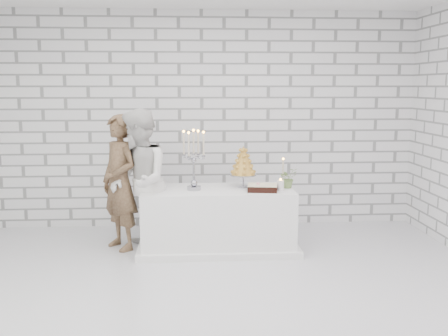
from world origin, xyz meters
The scene contains 12 objects.
ground centered at (0.00, 0.00, 0.00)m, with size 6.00×5.00×0.01m, color silver.
wall_back centered at (0.00, 2.50, 1.50)m, with size 6.00×0.01×3.00m, color white.
wall_front centered at (0.00, -2.50, 1.50)m, with size 6.00×0.01×3.00m, color white.
cake_table centered at (0.16, 1.35, 0.38)m, with size 1.80×0.80×0.75m, color white.
groom centered at (-1.02, 1.46, 0.82)m, with size 0.60×0.39×1.64m, color #4C3523.
bride centered at (-0.77, 1.25, 0.86)m, with size 0.83×0.65×1.72m, color silver.
candelabra centered at (-0.13, 1.29, 1.11)m, with size 0.29×0.29×0.73m, color #96959F, non-canonical shape.
croquembouche centered at (0.47, 1.43, 1.00)m, with size 0.33×0.33×0.51m, color #A6762B, non-canonical shape.
chocolate_cake centered at (0.67, 1.17, 0.79)m, with size 0.34×0.24×0.08m, color black.
pillar_candle centered at (0.89, 1.22, 0.81)m, with size 0.08×0.08×0.12m, color white.
extra_taper centered at (0.98, 1.53, 0.91)m, with size 0.06×0.06×0.32m, color beige.
flowers centered at (1.01, 1.36, 0.87)m, with size 0.22×0.19×0.24m, color #4F723C.
Camera 1 is at (-0.17, -4.74, 1.97)m, focal length 41.53 mm.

